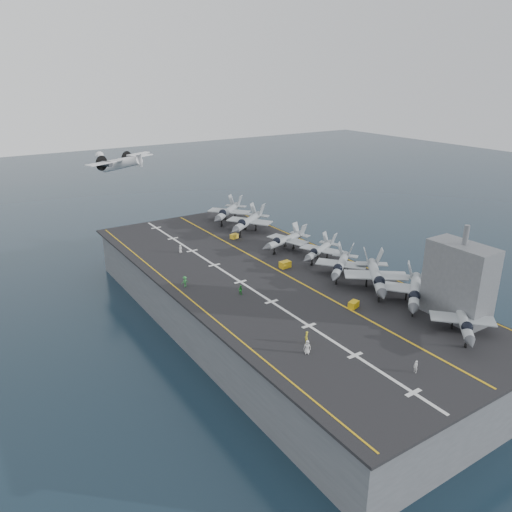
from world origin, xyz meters
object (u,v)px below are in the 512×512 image
fighter_jet_0 (463,320)px  transport_plane (121,165)px  island_superstructure (460,272)px  tow_cart_a (354,304)px

fighter_jet_0 → transport_plane: (-17.55, 95.51, 10.07)m
fighter_jet_0 → transport_plane: transport_plane is taller
fighter_jet_0 → transport_plane: bearing=100.4°
island_superstructure → transport_plane: transport_plane is taller
island_superstructure → tow_cart_a: bearing=135.1°
tow_cart_a → transport_plane: 81.94m
island_superstructure → transport_plane: (-21.36, 91.35, 4.96)m
fighter_jet_0 → tow_cart_a: 16.82m
tow_cart_a → transport_plane: size_ratio=0.08×
fighter_jet_0 → transport_plane: 97.63m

